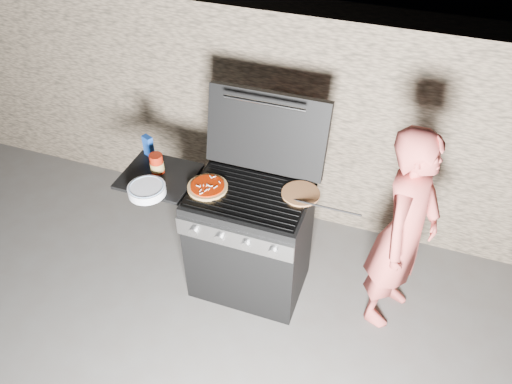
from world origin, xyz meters
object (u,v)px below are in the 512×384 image
(person, at_px, (404,233))
(pizza_topped, at_px, (208,186))
(gas_grill, at_px, (217,234))
(sauce_jar, at_px, (157,164))

(person, bearing_deg, pizza_topped, 114.75)
(gas_grill, relative_size, person, 0.86)
(pizza_topped, height_order, person, person)
(gas_grill, bearing_deg, pizza_topped, -139.98)
(pizza_topped, height_order, sauce_jar, sauce_jar)
(sauce_jar, distance_m, person, 1.72)
(gas_grill, relative_size, pizza_topped, 4.94)
(gas_grill, height_order, person, person)
(gas_grill, xyz_separation_m, sauce_jar, (-0.44, 0.03, 0.52))
(gas_grill, bearing_deg, person, 5.59)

